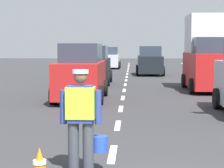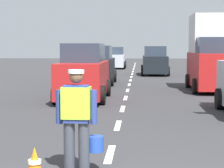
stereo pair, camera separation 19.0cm
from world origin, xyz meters
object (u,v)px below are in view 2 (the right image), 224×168
(car_oncoming_second, at_px, (97,66))
(car_outgoing_far, at_px, (155,62))
(traffic_cone_near, at_px, (35,165))
(road_worker, at_px, (78,115))
(delivery_truck, at_px, (212,56))
(car_oncoming_lead, at_px, (84,74))
(car_oncoming_third, at_px, (115,58))

(car_oncoming_second, relative_size, car_outgoing_far, 1.03)
(traffic_cone_near, height_order, car_outgoing_far, car_outgoing_far)
(road_worker, height_order, traffic_cone_near, road_worker)
(traffic_cone_near, distance_m, delivery_truck, 14.95)
(traffic_cone_near, height_order, delivery_truck, delivery_truck)
(road_worker, distance_m, car_outgoing_far, 24.36)
(road_worker, bearing_deg, car_oncoming_second, 94.67)
(road_worker, height_order, delivery_truck, delivery_truck)
(traffic_cone_near, height_order, car_oncoming_second, car_oncoming_second)
(car_outgoing_far, bearing_deg, car_oncoming_second, -114.15)
(road_worker, bearing_deg, car_oncoming_lead, 96.84)
(car_oncoming_lead, bearing_deg, car_oncoming_third, 90.33)
(car_oncoming_third, bearing_deg, car_oncoming_second, -90.26)
(traffic_cone_near, xyz_separation_m, car_oncoming_second, (-0.77, 17.17, 0.71))
(car_outgoing_far, bearing_deg, road_worker, -94.86)
(car_oncoming_second, bearing_deg, car_oncoming_third, 89.74)
(car_oncoming_lead, bearing_deg, car_outgoing_far, 77.70)
(road_worker, distance_m, car_oncoming_third, 33.48)
(car_oncoming_second, bearing_deg, car_outgoing_far, 65.85)
(road_worker, xyz_separation_m, car_outgoing_far, (2.06, 24.27, 0.03))
(delivery_truck, relative_size, car_outgoing_far, 1.14)
(car_outgoing_far, height_order, car_oncoming_lead, car_oncoming_lead)
(traffic_cone_near, bearing_deg, car_oncoming_third, 91.18)
(car_oncoming_third, height_order, car_oncoming_second, car_oncoming_second)
(delivery_truck, relative_size, car_oncoming_second, 1.10)
(road_worker, bearing_deg, delivery_truck, 72.16)
(traffic_cone_near, xyz_separation_m, car_outgoing_far, (2.65, 24.81, 0.70))
(car_oncoming_second, xyz_separation_m, car_outgoing_far, (3.42, 7.63, -0.01))
(car_oncoming_third, height_order, car_outgoing_far, car_outgoing_far)
(traffic_cone_near, xyz_separation_m, car_oncoming_lead, (-0.56, 10.10, 0.74))
(traffic_cone_near, bearing_deg, car_oncoming_lead, 93.18)
(car_oncoming_third, bearing_deg, car_outgoing_far, -69.98)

